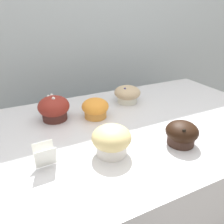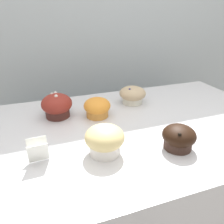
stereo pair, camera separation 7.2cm
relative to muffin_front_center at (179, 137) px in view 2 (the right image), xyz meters
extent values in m
cube|color=#A8B2B7|center=(-0.03, 0.76, -0.06)|extent=(3.20, 0.10, 1.80)
cube|color=silver|center=(-0.03, 0.16, -0.50)|extent=(1.00, 0.64, 0.93)
cylinder|color=#39251E|center=(0.00, 0.00, -0.01)|extent=(0.08, 0.08, 0.04)
ellipsoid|color=black|center=(0.00, 0.00, 0.01)|extent=(0.09, 0.09, 0.06)
sphere|color=black|center=(-0.02, -0.03, 0.03)|extent=(0.01, 0.01, 0.01)
cylinder|color=silver|center=(0.01, 0.33, -0.01)|extent=(0.08, 0.08, 0.04)
ellipsoid|color=tan|center=(0.01, 0.33, 0.01)|extent=(0.11, 0.11, 0.05)
sphere|color=navy|center=(-0.01, 0.32, 0.03)|extent=(0.01, 0.01, 0.01)
cylinder|color=white|center=(-0.20, 0.04, -0.01)|extent=(0.08, 0.08, 0.05)
ellipsoid|color=#DDC47F|center=(-0.20, 0.04, 0.02)|extent=(0.11, 0.11, 0.06)
cylinder|color=#CC8539|center=(-0.16, 0.26, -0.01)|extent=(0.08, 0.08, 0.04)
ellipsoid|color=orange|center=(-0.16, 0.26, 0.01)|extent=(0.10, 0.10, 0.06)
cylinder|color=#45221D|center=(-0.29, 0.31, -0.01)|extent=(0.08, 0.08, 0.05)
ellipsoid|color=maroon|center=(-0.29, 0.31, 0.02)|extent=(0.11, 0.11, 0.07)
sphere|color=white|center=(-0.29, 0.29, 0.05)|extent=(0.01, 0.01, 0.01)
sphere|color=white|center=(-0.30, 0.33, 0.05)|extent=(0.01, 0.01, 0.01)
sphere|color=white|center=(-0.29, 0.34, 0.05)|extent=(0.01, 0.01, 0.01)
cube|color=white|center=(-0.37, 0.08, 0.00)|extent=(0.05, 0.02, 0.06)
cube|color=silver|center=(-0.37, 0.06, 0.00)|extent=(0.05, 0.02, 0.06)
camera|label=1|loc=(-0.41, -0.39, 0.32)|focal=35.00mm
camera|label=2|loc=(-0.34, -0.42, 0.32)|focal=35.00mm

